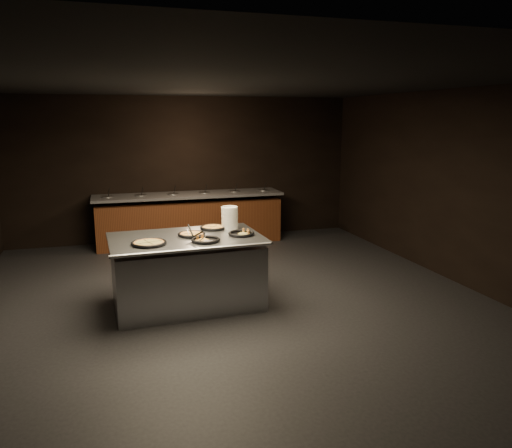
# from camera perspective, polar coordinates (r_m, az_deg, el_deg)

# --- Properties ---
(room) EXTENTS (7.02, 8.02, 2.92)m
(room) POSITION_cam_1_polar(r_m,az_deg,el_deg) (6.43, -2.67, 2.94)
(room) COLOR black
(room) RESTS_ON ground
(salad_bar) EXTENTS (3.70, 0.83, 1.18)m
(salad_bar) POSITION_cam_1_polar(r_m,az_deg,el_deg) (10.05, -7.59, 0.27)
(salad_bar) COLOR #5B2C15
(salad_bar) RESTS_ON ground
(serving_counter) EXTENTS (2.01, 1.32, 0.94)m
(serving_counter) POSITION_cam_1_polar(r_m,az_deg,el_deg) (6.72, -7.90, -5.56)
(serving_counter) COLOR #A6A8AD
(serving_counter) RESTS_ON ground
(plate_stack) EXTENTS (0.23, 0.23, 0.31)m
(plate_stack) POSITION_cam_1_polar(r_m,az_deg,el_deg) (7.00, -3.02, 0.71)
(plate_stack) COLOR silver
(plate_stack) RESTS_ON serving_counter
(pan_veggie_whole) EXTENTS (0.44, 0.44, 0.04)m
(pan_veggie_whole) POSITION_cam_1_polar(r_m,az_deg,el_deg) (6.26, -12.15, -2.14)
(pan_veggie_whole) COLOR black
(pan_veggie_whole) RESTS_ON serving_counter
(pan_cheese_whole) EXTENTS (0.36, 0.36, 0.04)m
(pan_cheese_whole) POSITION_cam_1_polar(r_m,az_deg,el_deg) (6.64, -7.38, -1.16)
(pan_cheese_whole) COLOR black
(pan_cheese_whole) RESTS_ON serving_counter
(pan_cheese_slices_a) EXTENTS (0.37, 0.37, 0.04)m
(pan_cheese_slices_a) POSITION_cam_1_polar(r_m,az_deg,el_deg) (7.02, -4.92, -0.39)
(pan_cheese_slices_a) COLOR black
(pan_cheese_slices_a) RESTS_ON serving_counter
(pan_cheese_slices_b) EXTENTS (0.37, 0.37, 0.04)m
(pan_cheese_slices_b) POSITION_cam_1_polar(r_m,az_deg,el_deg) (6.31, -5.78, -1.82)
(pan_cheese_slices_b) COLOR black
(pan_cheese_slices_b) RESTS_ON serving_counter
(pan_veggie_slices) EXTENTS (0.35, 0.35, 0.04)m
(pan_veggie_slices) POSITION_cam_1_polar(r_m,az_deg,el_deg) (6.63, -1.68, -1.11)
(pan_veggie_slices) COLOR black
(pan_veggie_slices) RESTS_ON serving_counter
(server_left) EXTENTS (0.12, 0.32, 0.16)m
(server_left) POSITION_cam_1_polar(r_m,az_deg,el_deg) (6.56, -7.64, -0.84)
(server_left) COLOR #A6A8AD
(server_left) RESTS_ON serving_counter
(server_right) EXTENTS (0.28, 0.18, 0.15)m
(server_right) POSITION_cam_1_polar(r_m,az_deg,el_deg) (6.26, -6.41, -1.47)
(server_right) COLOR #A6A8AD
(server_right) RESTS_ON serving_counter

